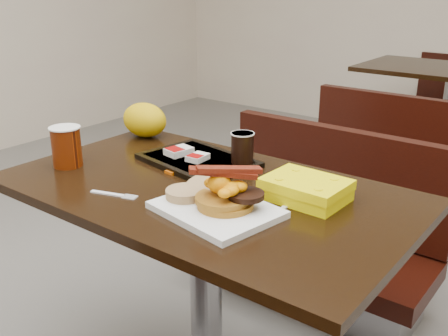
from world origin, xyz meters
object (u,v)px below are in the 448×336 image
Objects in this scene: paper_bag at (145,120)px; table_near at (206,297)px; coffee_cup_far at (242,148)px; bench_near_n at (313,223)px; pancake_stack at (225,201)px; tray at (198,161)px; hashbrown_sleeve_left at (179,151)px; fork at (107,193)px; platter at (216,210)px; hashbrown_sleeve_right at (198,157)px; clamshell at (306,189)px; coffee_cup_near at (66,147)px; knife at (273,215)px; table_far at (447,124)px; bench_far_s at (412,151)px.

table_near is at bearing -27.18° from paper_bag.
bench_near_n is at bearing 88.68° from coffee_cup_far.
pancake_stack reaches higher than tray.
hashbrown_sleeve_left is at bearing -163.17° from coffee_cup_far.
fork is (-0.18, -0.21, 0.38)m from table_near.
platter reaches higher than fork.
fork is (-0.18, -0.91, 0.39)m from bench_near_n.
platter is 4.33× the size of hashbrown_sleeve_right.
pancake_stack is at bearing -118.43° from clamshell.
coffee_cup_near is at bearing -145.62° from hashbrown_sleeve_right.
knife is (0.13, 0.08, -0.01)m from platter.
bench_near_n is 5.38× the size of paper_bag.
bench_near_n is at bearing 40.92° from paper_bag.
bench_far_s is at bearing -90.00° from table_far.
tray is 0.43m from clamshell.
coffee_cup_far is at bearing -90.27° from table_far.
bench_far_s is 1.76m from coffee_cup_far.
coffee_cup_far reaches higher than hashbrown_sleeve_right.
hashbrown_sleeve_right is 0.41m from clamshell.
clamshell reaches higher than table_far.
fork is at bearing -101.40° from bench_near_n.
table_near is at bearing 149.14° from platter.
hashbrown_sleeve_left is at bearing 148.25° from table_near.
table_near is at bearing -21.00° from hashbrown_sleeve_left.
platter is at bearing -86.11° from bench_far_s.
bench_far_s is 1.82m from hashbrown_sleeve_right.
coffee_cup_near is 0.36m from hashbrown_sleeve_left.
table_near is at bearing 15.32° from coffee_cup_near.
pancake_stack reaches higher than bench_near_n.
clamshell is at bearing -83.70° from table_far.
table_far is 2.55m from clamshell.
pancake_stack is 0.41× the size of tray.
table_near is 8.38× the size of fork.
clamshell reaches higher than hashbrown_sleeve_left.
table_far is at bearing -176.44° from knife.
hashbrown_sleeve_right is at bearing 141.06° from pancake_stack.
bench_far_s is at bearing 77.09° from coffee_cup_near.
hashbrown_sleeve_left is 0.39× the size of clamshell.
bench_near_n is at bearing 90.00° from table_near.
pancake_stack is 0.13m from knife.
pancake_stack is 0.45m from hashbrown_sleeve_left.
hashbrown_sleeve_left is (-0.38, 0.24, -0.00)m from pancake_stack.
coffee_cup_near and paper_bag have the same top height.
tray is 4.26× the size of hashbrown_sleeve_left.
hashbrown_sleeve_right is at bearing -93.19° from table_far.
table_near is 0.46m from knife.
bench_far_s is at bearing 94.46° from pancake_stack.
coffee_cup_near is at bearing -161.09° from clamshell.
tray is at bearing -158.35° from coffee_cup_far.
coffee_cup_far is at bearing -6.56° from paper_bag.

